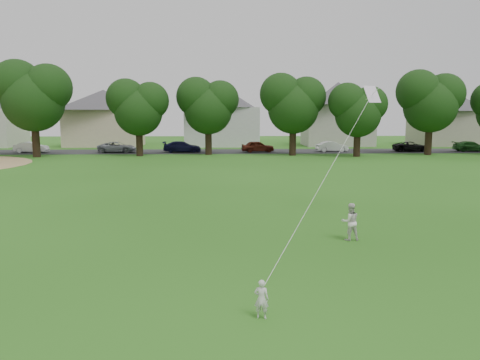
{
  "coord_description": "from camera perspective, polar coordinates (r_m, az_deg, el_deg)",
  "views": [
    {
      "loc": [
        0.02,
        -12.76,
        4.4
      ],
      "look_at": [
        0.58,
        2.0,
        2.3
      ],
      "focal_mm": 35.0,
      "sensor_mm": 36.0,
      "label": 1
    }
  ],
  "objects": [
    {
      "name": "house_row",
      "position": [
        64.77,
        -1.76,
        8.53
      ],
      "size": [
        77.41,
        14.27,
        10.25
      ],
      "color": "beige",
      "rests_on": "ground"
    },
    {
      "name": "older_boy",
      "position": [
        16.83,
        13.28,
        -4.98
      ],
      "size": [
        0.68,
        0.55,
        1.32
      ],
      "primitive_type": "imported",
      "rotation": [
        0.0,
        0.0,
        3.23
      ],
      "color": "silver",
      "rests_on": "ground"
    },
    {
      "name": "street",
      "position": [
        54.94,
        -2.2,
        3.5
      ],
      "size": [
        90.0,
        7.0,
        0.01
      ],
      "primitive_type": "cube",
      "color": "#2D2D30",
      "rests_on": "ground"
    },
    {
      "name": "tree_row",
      "position": [
        49.01,
        -1.59,
        9.79
      ],
      "size": [
        81.22,
        8.79,
        10.03
      ],
      "color": "black",
      "rests_on": "ground"
    },
    {
      "name": "kite",
      "position": [
        15.28,
        11.5,
        2.39
      ],
      "size": [
        3.25,
        5.54,
        12.62
      ],
      "color": "white",
      "rests_on": "ground"
    },
    {
      "name": "parked_cars",
      "position": [
        54.08,
        2.53,
        4.08
      ],
      "size": [
        72.35,
        2.25,
        1.29
      ],
      "color": "black",
      "rests_on": "ground"
    },
    {
      "name": "toddler",
      "position": [
        10.42,
        2.63,
        -14.29
      ],
      "size": [
        0.35,
        0.27,
        0.87
      ],
      "primitive_type": "imported",
      "rotation": [
        0.0,
        0.0,
        2.93
      ],
      "color": "silver",
      "rests_on": "ground"
    },
    {
      "name": "ground",
      "position": [
        13.5,
        -2.18,
        -10.94
      ],
      "size": [
        160.0,
        160.0,
        0.0
      ],
      "primitive_type": "plane",
      "color": "#225513",
      "rests_on": "ground"
    }
  ]
}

